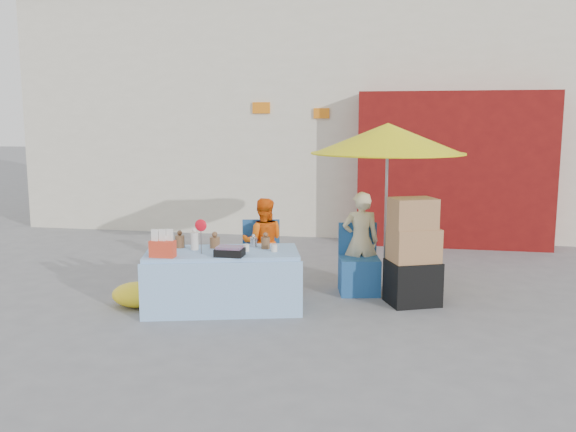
% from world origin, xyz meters
% --- Properties ---
extents(ground, '(80.00, 80.00, 0.00)m').
position_xyz_m(ground, '(0.00, 0.00, 0.00)').
color(ground, slate).
rests_on(ground, ground).
extents(backdrop, '(14.00, 8.00, 7.80)m').
position_xyz_m(backdrop, '(0.52, 7.52, 3.10)').
color(backdrop, silver).
rests_on(backdrop, ground).
extents(market_table, '(1.90, 1.24, 1.05)m').
position_xyz_m(market_table, '(-0.61, 0.04, 0.34)').
color(market_table, '#9BCBF8').
rests_on(market_table, ground).
extents(chair_left, '(0.56, 0.56, 0.85)m').
position_xyz_m(chair_left, '(-0.39, 0.98, 0.26)').
color(chair_left, '#1D4D89').
rests_on(chair_left, ground).
extents(chair_right, '(0.56, 0.56, 0.85)m').
position_xyz_m(chair_right, '(0.86, 0.98, 0.26)').
color(chair_right, '#1D4D89').
rests_on(chair_right, ground).
extents(vendor_orange, '(0.63, 0.53, 1.14)m').
position_xyz_m(vendor_orange, '(-0.39, 1.11, 0.57)').
color(vendor_orange, '#FF620D').
rests_on(vendor_orange, ground).
extents(vendor_beige, '(0.51, 0.38, 1.25)m').
position_xyz_m(vendor_beige, '(0.86, 1.11, 0.63)').
color(vendor_beige, beige).
rests_on(vendor_beige, ground).
extents(umbrella, '(1.90, 1.90, 2.09)m').
position_xyz_m(umbrella, '(1.16, 1.26, 1.89)').
color(umbrella, gray).
rests_on(umbrella, ground).
extents(box_stack, '(0.70, 0.64, 1.25)m').
position_xyz_m(box_stack, '(1.50, 0.63, 0.57)').
color(box_stack, black).
rests_on(box_stack, ground).
extents(tarp_bundle, '(0.73, 0.65, 0.28)m').
position_xyz_m(tarp_bundle, '(-1.58, -0.07, 0.14)').
color(tarp_bundle, yellow).
rests_on(tarp_bundle, ground).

